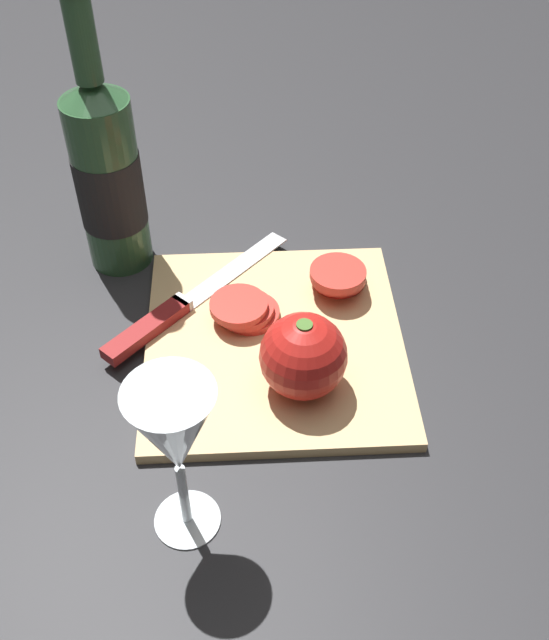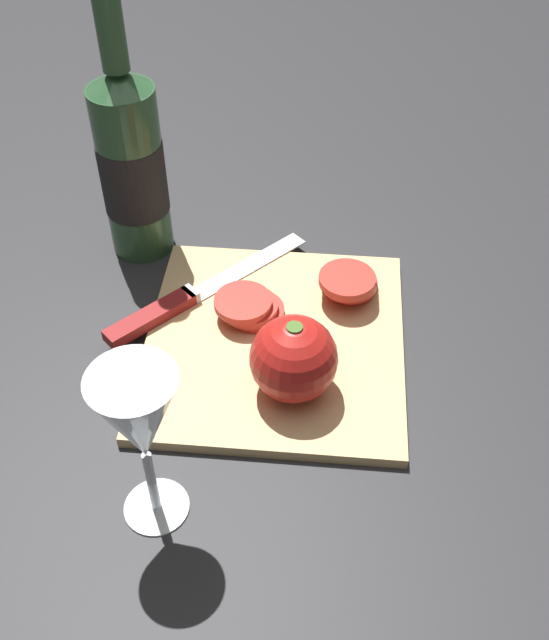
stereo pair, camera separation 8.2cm
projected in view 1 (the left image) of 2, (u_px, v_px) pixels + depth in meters
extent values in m
plane|color=#28282B|center=(297.00, 345.00, 0.85)|extent=(3.00, 3.00, 0.00)
cube|color=tan|center=(274.00, 343.00, 0.84)|extent=(0.31, 0.29, 0.01)
cylinder|color=#2D5633|center=(110.00, 185.00, 0.88)|extent=(0.08, 0.08, 0.22)
cone|color=#2D5633|center=(92.00, 91.00, 0.80)|extent=(0.07, 0.07, 0.02)
cylinder|color=#2D5633|center=(82.00, 38.00, 0.76)|extent=(0.03, 0.03, 0.09)
cylinder|color=black|center=(110.00, 189.00, 0.89)|extent=(0.08, 0.08, 0.09)
cylinder|color=silver|center=(188.00, 519.00, 0.69)|extent=(0.06, 0.06, 0.00)
cylinder|color=silver|center=(184.00, 494.00, 0.66)|extent=(0.01, 0.01, 0.08)
cone|color=silver|center=(174.00, 433.00, 0.60)|extent=(0.08, 0.08, 0.10)
cone|color=beige|center=(178.00, 458.00, 0.62)|extent=(0.02, 0.02, 0.03)
sphere|color=red|center=(304.00, 356.00, 0.76)|extent=(0.09, 0.09, 0.09)
cylinder|color=#47702D|center=(305.00, 327.00, 0.73)|extent=(0.02, 0.02, 0.01)
cube|color=silver|center=(234.00, 270.00, 0.92)|extent=(0.14, 0.14, 0.00)
cube|color=silver|center=(183.00, 303.00, 0.87)|extent=(0.02, 0.03, 0.01)
cube|color=maroon|center=(146.00, 330.00, 0.84)|extent=(0.10, 0.10, 0.01)
cylinder|color=red|center=(251.00, 313.00, 0.86)|extent=(0.07, 0.07, 0.01)
cylinder|color=red|center=(245.00, 309.00, 0.85)|extent=(0.07, 0.07, 0.01)
cylinder|color=red|center=(239.00, 306.00, 0.85)|extent=(0.07, 0.07, 0.01)
cylinder|color=red|center=(338.00, 278.00, 0.91)|extent=(0.07, 0.07, 0.01)
cylinder|color=red|center=(338.00, 276.00, 0.89)|extent=(0.07, 0.07, 0.01)
cylinder|color=red|center=(338.00, 275.00, 0.88)|extent=(0.07, 0.07, 0.01)
cylinder|color=red|center=(338.00, 273.00, 0.87)|extent=(0.07, 0.07, 0.01)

